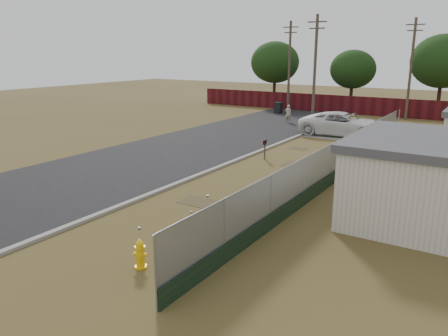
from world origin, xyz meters
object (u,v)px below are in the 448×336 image
Objects in this scene: fire_hydrant at (140,255)px; pedestrian at (288,114)px; trash_bin at (279,108)px; pickup_truck at (343,124)px; mailbox at (265,144)px.

fire_hydrant is 0.56× the size of pedestrian.
trash_bin is at bearing 108.96° from fire_hydrant.
pedestrian is (-6.06, 3.65, -0.08)m from pickup_truck.
pickup_truck is at bearing 93.96° from fire_hydrant.
trash_bin is at bearing 42.09° from pickup_truck.
pedestrian reaches higher than fire_hydrant.
pickup_truck is at bearing 135.85° from pedestrian.
pickup_truck reaches higher than trash_bin.
pedestrian reaches higher than trash_bin.
pedestrian is at bearing 53.74° from pickup_truck.
pickup_truck is at bearing 81.12° from mailbox.
pedestrian is 1.43× the size of trash_bin.
mailbox is (-3.13, 13.81, 0.51)m from fire_hydrant.
fire_hydrant is at bearing -77.25° from mailbox.
pickup_truck reaches higher than pedestrian.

